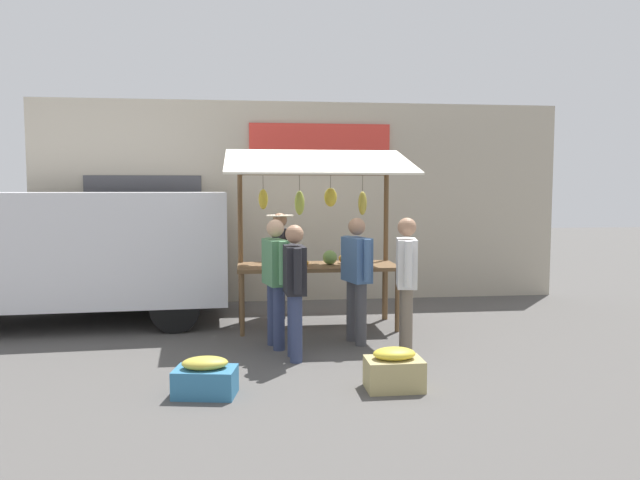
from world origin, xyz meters
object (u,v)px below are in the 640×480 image
Objects in this scene: market_stall at (318,218)px; parked_van at (58,246)px; shopper_with_ponytail at (406,276)px; vendor_with_sunhat at (280,256)px; shopper_in_striped_shirt at (295,283)px; shopper_in_grey_tee at (276,275)px; produce_crate_near at (394,370)px; shopper_with_shopping_bag at (357,272)px; produce_crate_side at (205,378)px.

market_stall is 0.56× the size of parked_van.
vendor_with_sunhat is at bearing 42.84° from shopper_with_ponytail.
shopper_in_grey_tee is at bearing 16.80° from shopper_in_striped_shirt.
shopper_with_ponytail reaches higher than shopper_in_striped_shirt.
produce_crate_near is (-0.91, 3.47, -0.73)m from vendor_with_sunhat.
shopper_with_shopping_bag reaches higher than shopper_in_grey_tee.
shopper_in_grey_tee is 2.52× the size of produce_crate_side.
shopper_with_shopping_bag is 2.54× the size of produce_crate_side.
produce_crate_side is (0.93, 1.13, -0.70)m from shopper_in_striped_shirt.
parked_van reaches higher than shopper_with_ponytail.
market_stall reaches higher than shopper_with_shopping_bag.
produce_crate_side is at bearing 142.38° from shopper_in_grey_tee.
shopper_in_striped_shirt is (-0.19, 0.54, -0.02)m from shopper_in_grey_tee.
vendor_with_sunhat is at bearing -75.36° from produce_crate_near.
parked_van is at bearing 52.88° from shopper_in_striped_shirt.
produce_crate_near is (0.45, 1.25, -0.73)m from shopper_with_ponytail.
shopper_with_ponytail is 1.52m from produce_crate_near.
shopper_in_striped_shirt reaches higher than produce_crate_near.
produce_crate_side is at bearing 119.63° from shopper_with_shopping_bag.
shopper_with_ponytail is 2.94× the size of produce_crate_near.
market_stall reaches higher than parked_van.
market_stall is at bearing 34.16° from vendor_with_sunhat.
vendor_with_sunhat is (0.49, -0.73, -0.61)m from market_stall.
vendor_with_sunhat is at bearing -56.31° from market_stall.
shopper_with_shopping_bag is at bearing -88.63° from produce_crate_near.
shopper_in_striped_shirt is at bearing 74.09° from market_stall.
produce_crate_near is 1.80m from produce_crate_side.
market_stall is 3.72m from parked_van.
shopper_in_striped_shirt is 2.81× the size of produce_crate_near.
shopper_in_striped_shirt is at bearing -129.49° from produce_crate_side.
market_stall reaches higher than shopper_in_striped_shirt.
produce_crate_side is (1.75, 1.76, -0.73)m from shopper_with_shopping_bag.
market_stall is 1.63× the size of shopper_in_striped_shirt.
shopper_in_grey_tee reaches higher than shopper_in_striped_shirt.
vendor_with_sunhat reaches higher than shopper_in_striped_shirt.
produce_crate_near is (-0.04, 1.80, -0.71)m from shopper_with_shopping_bag.
vendor_with_sunhat is 1.00× the size of shopper_in_grey_tee.
shopper_with_shopping_bag is at bearing 111.79° from market_stall.
shopper_in_grey_tee reaches higher than produce_crate_side.
shopper_with_ponytail reaches higher than produce_crate_near.
parked_van reaches higher than shopper_in_grey_tee.
produce_crate_side is at bearing -14.09° from vendor_with_sunhat.
parked_van is (4.51, -2.13, 0.20)m from shopper_with_ponytail.
shopper_in_grey_tee is (0.15, 1.76, -0.02)m from vendor_with_sunhat.
shopper_with_shopping_bag reaches higher than produce_crate_near.
parked_van is at bearing -39.78° from produce_crate_near.
produce_crate_side is at bearing -1.03° from produce_crate_near.
market_stall is at bearing -117.01° from produce_crate_side.
vendor_with_sunhat reaches higher than produce_crate_side.
shopper_with_ponytail is at bearing -109.65° from produce_crate_near.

